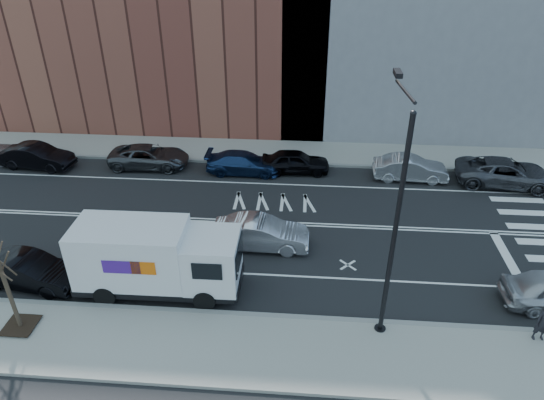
# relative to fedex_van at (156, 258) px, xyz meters

# --- Properties ---
(ground) EXTENTS (120.00, 120.00, 0.00)m
(ground) POSITION_rel_fedex_van_xyz_m (2.23, 5.60, -1.67)
(ground) COLOR black
(ground) RESTS_ON ground
(sidewalk_near) EXTENTS (44.00, 3.60, 0.15)m
(sidewalk_near) POSITION_rel_fedex_van_xyz_m (2.23, -3.20, -1.59)
(sidewalk_near) COLOR gray
(sidewalk_near) RESTS_ON ground
(sidewalk_far) EXTENTS (44.00, 3.60, 0.15)m
(sidewalk_far) POSITION_rel_fedex_van_xyz_m (2.23, 14.40, -1.59)
(sidewalk_far) COLOR gray
(sidewalk_far) RESTS_ON ground
(curb_near) EXTENTS (44.00, 0.25, 0.17)m
(curb_near) POSITION_rel_fedex_van_xyz_m (2.23, -1.40, -1.58)
(curb_near) COLOR gray
(curb_near) RESTS_ON ground
(curb_far) EXTENTS (44.00, 0.25, 0.17)m
(curb_far) POSITION_rel_fedex_van_xyz_m (2.23, 12.60, -1.58)
(curb_far) COLOR gray
(curb_far) RESTS_ON ground
(crosswalk) EXTENTS (3.00, 14.00, 0.01)m
(crosswalk) POSITION_rel_fedex_van_xyz_m (18.23, 5.60, -1.66)
(crosswalk) COLOR white
(crosswalk) RESTS_ON ground
(road_markings) EXTENTS (40.00, 8.60, 0.01)m
(road_markings) POSITION_rel_fedex_van_xyz_m (2.23, 5.60, -1.66)
(road_markings) COLOR white
(road_markings) RESTS_ON ground
(streetlight) EXTENTS (0.44, 4.02, 9.34)m
(streetlight) POSITION_rel_fedex_van_xyz_m (9.23, -1.31, 3.41)
(streetlight) COLOR black
(streetlight) RESTS_ON ground
(street_tree) EXTENTS (1.20, 1.20, 3.75)m
(street_tree) POSITION_rel_fedex_van_xyz_m (-4.77, -2.80, -0.22)
(street_tree) COLOR black
(street_tree) RESTS_ON ground
(fedex_van) EXTENTS (6.99, 2.55, 3.18)m
(fedex_van) POSITION_rel_fedex_van_xyz_m (0.00, 0.00, 0.00)
(fedex_van) COLOR black
(fedex_van) RESTS_ON ground
(far_parked_b) EXTENTS (4.76, 2.12, 1.52)m
(far_parked_b) POSITION_rel_fedex_van_xyz_m (-11.06, 11.01, -0.91)
(far_parked_b) COLOR black
(far_parked_b) RESTS_ON ground
(far_parked_c) EXTENTS (5.10, 2.46, 1.40)m
(far_parked_c) POSITION_rel_fedex_van_xyz_m (-3.96, 11.67, -0.97)
(far_parked_c) COLOR #44464B
(far_parked_c) RESTS_ON ground
(far_parked_d) EXTENTS (4.68, 1.94, 1.35)m
(far_parked_d) POSITION_rel_fedex_van_xyz_m (2.18, 11.29, -0.99)
(far_parked_d) COLOR navy
(far_parked_d) RESTS_ON ground
(far_parked_e) EXTENTS (4.33, 1.92, 1.45)m
(far_parked_e) POSITION_rel_fedex_van_xyz_m (5.43, 11.63, -0.95)
(far_parked_e) COLOR black
(far_parked_e) RESTS_ON ground
(far_parked_f) EXTENTS (4.51, 1.68, 1.47)m
(far_parked_f) POSITION_rel_fedex_van_xyz_m (12.45, 11.20, -0.93)
(far_parked_f) COLOR #AFB0B4
(far_parked_f) RESTS_ON ground
(far_parked_g) EXTENTS (5.94, 3.22, 1.58)m
(far_parked_g) POSITION_rel_fedex_van_xyz_m (18.00, 10.96, -0.88)
(far_parked_g) COLOR #43444A
(far_parked_g) RESTS_ON ground
(driving_sedan) EXTENTS (4.69, 1.70, 1.54)m
(driving_sedan) POSITION_rel_fedex_van_xyz_m (4.05, 3.46, -0.90)
(driving_sedan) COLOR silver
(driving_sedan) RESTS_ON ground
(near_parked_rear_a) EXTENTS (4.63, 2.14, 1.47)m
(near_parked_rear_a) POSITION_rel_fedex_van_xyz_m (-5.69, -0.15, -0.93)
(near_parked_rear_a) COLOR black
(near_parked_rear_a) RESTS_ON ground
(pedestrian) EXTENTS (0.64, 0.44, 1.68)m
(pedestrian) POSITION_rel_fedex_van_xyz_m (15.15, -1.84, -0.68)
(pedestrian) COLOR black
(pedestrian) RESTS_ON sidewalk_near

